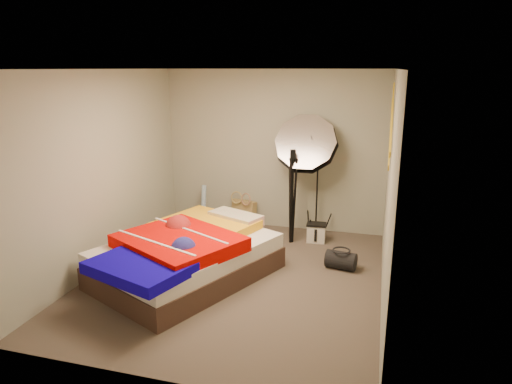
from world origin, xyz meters
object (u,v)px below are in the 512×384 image
(tote_bag, at_px, (244,213))
(camera_case, at_px, (316,233))
(wrapping_roll, at_px, (203,206))
(duffel_bag, at_px, (341,260))
(bed, at_px, (187,255))
(camera_tripod, at_px, (292,190))
(photo_umbrella, at_px, (306,145))

(tote_bag, distance_m, camera_case, 1.33)
(tote_bag, bearing_deg, wrapping_roll, -144.50)
(duffel_bag, xyz_separation_m, bed, (-1.80, -0.78, 0.19))
(tote_bag, distance_m, camera_tripod, 1.21)
(duffel_bag, height_order, bed, bed)
(tote_bag, bearing_deg, camera_case, 0.85)
(camera_case, height_order, bed, bed)
(photo_umbrella, bearing_deg, duffel_bag, -58.07)
(tote_bag, bearing_deg, camera_tripod, -11.51)
(camera_case, bearing_deg, bed, -132.54)
(bed, bearing_deg, photo_umbrella, 58.19)
(photo_umbrella, bearing_deg, camera_case, -42.75)
(wrapping_roll, height_order, camera_tripod, camera_tripod)
(camera_case, bearing_deg, camera_tripod, -164.64)
(camera_case, xyz_separation_m, camera_tripod, (-0.36, -0.12, 0.67))
(photo_umbrella, distance_m, camera_tripod, 0.70)
(tote_bag, height_order, camera_tripod, camera_tripod)
(bed, distance_m, photo_umbrella, 2.43)
(wrapping_roll, distance_m, camera_tripod, 1.64)
(camera_case, bearing_deg, duffel_bag, -65.60)
(camera_case, xyz_separation_m, photo_umbrella, (-0.22, 0.20, 1.28))
(tote_bag, relative_size, photo_umbrella, 0.21)
(wrapping_roll, xyz_separation_m, photo_umbrella, (1.67, -0.04, 1.07))
(duffel_bag, bearing_deg, camera_case, 127.56)
(wrapping_roll, relative_size, bed, 0.26)
(tote_bag, height_order, duffel_bag, tote_bag)
(wrapping_roll, bearing_deg, tote_bag, 16.04)
(camera_case, xyz_separation_m, bed, (-1.36, -1.64, 0.18))
(duffel_bag, height_order, camera_tripod, camera_tripod)
(tote_bag, bearing_deg, duffel_bag, -17.55)
(bed, bearing_deg, tote_bag, 87.27)
(tote_bag, height_order, photo_umbrella, photo_umbrella)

